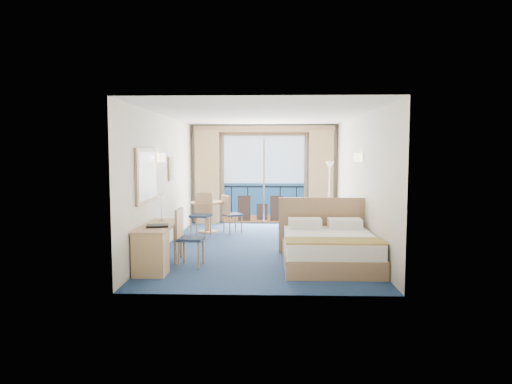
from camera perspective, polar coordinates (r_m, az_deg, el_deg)
name	(u,v)px	position (r m, az deg, el deg)	size (l,w,h in m)	color
floor	(262,246)	(9.55, 0.72, -6.80)	(6.50, 6.50, 0.00)	navy
room_walls	(262,161)	(9.35, 0.73, 3.93)	(4.04, 6.54, 2.72)	silver
balcony_door	(264,182)	(12.59, 0.97, 1.31)	(2.36, 0.03, 2.52)	navy
curtain_left	(207,177)	(12.55, -6.10, 1.88)	(0.65, 0.22, 2.55)	tan
curtain_right	(321,177)	(12.51, 8.11, 1.85)	(0.65, 0.22, 2.55)	tan
pelmet	(264,129)	(12.46, 1.00, 7.89)	(3.80, 0.25, 0.18)	tan
mirror	(147,175)	(8.14, -13.49, 2.03)	(0.05, 1.25, 0.95)	tan
wall_print	(171,169)	(10.03, -10.57, 2.90)	(0.04, 0.42, 0.52)	tan
sconce_left	(161,158)	(9.00, -11.83, 4.24)	(0.18, 0.18, 0.18)	beige
sconce_right	(359,157)	(9.36, 12.70, 4.25)	(0.18, 0.18, 0.18)	beige
bed	(329,247)	(8.10, 9.08, -6.83)	(1.71, 2.04, 1.08)	tan
nightstand	(349,235)	(9.30, 11.55, -5.30)	(0.47, 0.44, 0.61)	tan
phone	(350,218)	(9.24, 11.65, -3.18)	(0.19, 0.15, 0.09)	beige
armchair	(314,219)	(11.29, 7.30, -3.39)	(0.67, 0.69, 0.62)	#464955
floor_lamp	(330,178)	(11.70, 9.18, 1.76)	(0.24, 0.24, 1.72)	silver
desk	(152,249)	(7.60, -12.82, -6.91)	(0.53, 1.54, 0.72)	tan
desk_chair	(186,234)	(7.93, -8.75, -5.18)	(0.46, 0.45, 0.99)	#1E2D47
folder	(157,226)	(7.72, -12.23, -4.15)	(0.35, 0.27, 0.03)	black
desk_lamp	(161,200)	(8.37, -11.79, -1.04)	(0.13, 0.13, 0.49)	silver
round_table	(208,209)	(11.19, -6.05, -2.13)	(0.84, 0.84, 0.75)	tan
table_chair_a	(230,212)	(11.02, -3.31, -2.48)	(0.55, 0.55, 0.92)	#1E2D47
table_chair_b	(202,212)	(10.73, -6.75, -2.44)	(0.52, 0.52, 1.01)	#1E2D47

